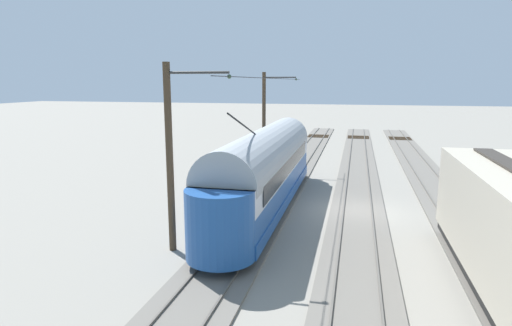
{
  "coord_description": "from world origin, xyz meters",
  "views": [
    {
      "loc": [
        0.23,
        22.25,
        6.69
      ],
      "look_at": [
        5.65,
        -0.71,
        2.22
      ],
      "focal_mm": 30.06,
      "sensor_mm": 36.0,
      "label": 1
    }
  ],
  "objects": [
    {
      "name": "track_streetcar_siding",
      "position": [
        -4.81,
        -0.31,
        0.05
      ],
      "size": [
        2.8,
        80.0,
        0.18
      ],
      "color": "#666059",
      "rests_on": "ground"
    },
    {
      "name": "catenary_pole_foreground",
      "position": [
        7.21,
        -10.24,
        3.87
      ],
      "size": [
        2.68,
        0.28,
        7.43
      ],
      "color": "#423323",
      "rests_on": "ground"
    },
    {
      "name": "ground_plane",
      "position": [
        0.0,
        0.0,
        0.0
      ],
      "size": [
        220.0,
        220.0,
        0.0
      ],
      "primitive_type": "plane",
      "color": "gray"
    },
    {
      "name": "spare_tie_stack",
      "position": [
        8.74,
        -4.39,
        0.27
      ],
      "size": [
        2.4,
        2.4,
        0.54
      ],
      "color": "#382819",
      "rests_on": "ground"
    },
    {
      "name": "track_adjacent_siding",
      "position": [
        0.0,
        -0.31,
        0.05
      ],
      "size": [
        2.8,
        80.0,
        0.18
      ],
      "color": "#666059",
      "rests_on": "ground"
    },
    {
      "name": "track_third_siding",
      "position": [
        4.81,
        -0.31,
        0.05
      ],
      "size": [
        2.8,
        80.0,
        0.18
      ],
      "color": "#666059",
      "rests_on": "ground"
    },
    {
      "name": "vintage_streetcar",
      "position": [
        4.81,
        0.69,
        2.26
      ],
      "size": [
        2.65,
        17.81,
        5.42
      ],
      "color": "#1E4C93",
      "rests_on": "ground"
    },
    {
      "name": "catenary_pole_mid_near",
      "position": [
        7.21,
        7.06,
        3.87
      ],
      "size": [
        2.68,
        0.28,
        7.43
      ],
      "color": "#423323",
      "rests_on": "ground"
    },
    {
      "name": "switch_stand",
      "position": [
        -6.56,
        -6.55,
        0.7
      ],
      "size": [
        0.5,
        0.3,
        1.24
      ],
      "color": "black",
      "rests_on": "ground"
    },
    {
      "name": "overhead_wire_run",
      "position": [
        4.9,
        -2.18,
        6.89
      ],
      "size": [
        2.47,
        21.3,
        0.18
      ],
      "color": "black",
      "rests_on": "ground"
    }
  ]
}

